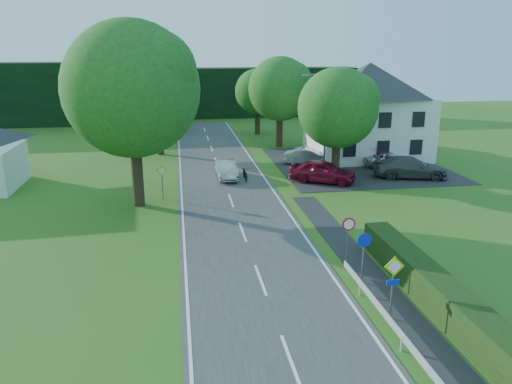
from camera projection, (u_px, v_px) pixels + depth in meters
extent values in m
cube|color=#38383A|center=(238.00, 220.00, 29.64)|extent=(7.00, 80.00, 0.04)
cube|color=#27272A|center=(356.00, 164.00, 43.77)|extent=(14.00, 16.00, 0.04)
cube|color=white|center=(183.00, 223.00, 29.14)|extent=(0.12, 80.00, 0.01)
cube|color=white|center=(292.00, 217.00, 30.12)|extent=(0.12, 80.00, 0.01)
cube|color=black|center=(253.00, 92.00, 73.48)|extent=(30.00, 5.00, 7.00)
cube|color=silver|center=(367.00, 127.00, 46.14)|extent=(10.00, 8.00, 5.60)
pyramid|color=#232327|center=(370.00, 79.00, 44.93)|extent=(10.60, 8.40, 3.00)
cylinder|color=slate|center=(325.00, 125.00, 39.24)|extent=(0.16, 0.16, 8.00)
cylinder|color=slate|center=(317.00, 75.00, 38.02)|extent=(1.70, 0.10, 0.10)
cube|color=slate|center=(306.00, 75.00, 37.90)|extent=(0.50, 0.18, 0.12)
cylinder|color=slate|center=(392.00, 291.00, 18.58)|extent=(0.07, 0.07, 2.40)
cube|color=#D8D30B|center=(394.00, 266.00, 18.27)|extent=(0.78, 0.04, 0.78)
cube|color=white|center=(394.00, 266.00, 18.27)|extent=(0.57, 0.05, 0.57)
cube|color=#0D2AC7|center=(393.00, 283.00, 18.45)|extent=(0.50, 0.04, 0.22)
cylinder|color=slate|center=(363.00, 260.00, 21.45)|extent=(0.07, 0.07, 2.20)
cylinder|color=#0D2AC7|center=(364.00, 240.00, 21.16)|extent=(0.64, 0.04, 0.64)
cylinder|color=slate|center=(347.00, 243.00, 23.35)|extent=(0.07, 0.07, 2.20)
cylinder|color=red|center=(349.00, 224.00, 23.05)|extent=(0.64, 0.04, 0.64)
cylinder|color=white|center=(349.00, 224.00, 23.03)|extent=(0.48, 0.04, 0.48)
cylinder|color=slate|center=(162.00, 184.00, 33.40)|extent=(0.07, 0.07, 2.20)
cube|color=#D8D30B|center=(162.00, 170.00, 33.10)|extent=(0.78, 0.04, 0.78)
cube|color=white|center=(162.00, 170.00, 33.10)|extent=(0.57, 0.05, 0.57)
imported|color=#B9B8BD|center=(226.00, 170.00, 38.88)|extent=(1.48, 4.13, 1.36)
imported|color=black|center=(245.00, 173.00, 38.52)|extent=(0.70, 1.99, 1.04)
imported|color=maroon|center=(323.00, 171.00, 37.69)|extent=(5.34, 4.11, 1.70)
imported|color=#BBBCC0|center=(309.00, 156.00, 43.51)|extent=(4.52, 2.77, 1.41)
imported|color=#454549|center=(410.00, 167.00, 39.05)|extent=(6.04, 3.63, 1.64)
imported|color=silver|center=(389.00, 159.00, 42.78)|extent=(4.49, 2.09, 1.24)
imported|color=red|center=(377.00, 156.00, 42.55)|extent=(2.56, 2.58, 1.82)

